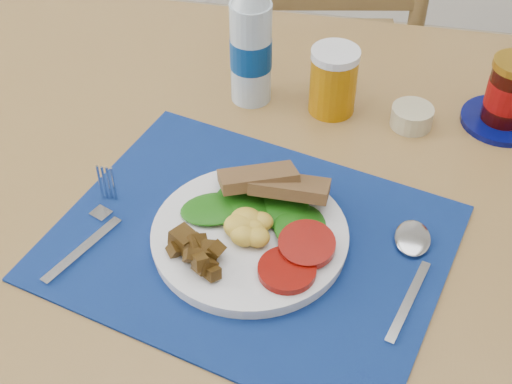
% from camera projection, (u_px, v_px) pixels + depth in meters
% --- Properties ---
extents(table, '(1.40, 0.90, 0.75)m').
position_uv_depth(table, '(308.00, 216.00, 1.07)').
color(table, brown).
rests_on(table, ground).
extents(chair_far, '(0.49, 0.48, 1.14)m').
position_uv_depth(chair_far, '(324.00, 30.00, 1.64)').
color(chair_far, brown).
rests_on(chair_far, ground).
extents(placemat, '(0.57, 0.49, 0.00)m').
position_uv_depth(placemat, '(250.00, 242.00, 0.92)').
color(placemat, '#040631').
rests_on(placemat, table).
extents(breakfast_plate, '(0.25, 0.25, 0.06)m').
position_uv_depth(breakfast_plate, '(245.00, 233.00, 0.90)').
color(breakfast_plate, silver).
rests_on(breakfast_plate, placemat).
extents(fork, '(0.06, 0.19, 0.00)m').
position_uv_depth(fork, '(95.00, 226.00, 0.93)').
color(fork, '#B2B5BA').
rests_on(fork, placemat).
extents(spoon, '(0.05, 0.20, 0.01)m').
position_uv_depth(spoon, '(411.00, 256.00, 0.90)').
color(spoon, '#B2B5BA').
rests_on(spoon, placemat).
extents(water_bottle, '(0.07, 0.07, 0.22)m').
position_uv_depth(water_bottle, '(251.00, 45.00, 1.09)').
color(water_bottle, '#ADBFCC').
rests_on(water_bottle, table).
extents(juice_glass, '(0.07, 0.07, 0.10)m').
position_uv_depth(juice_glass, '(333.00, 83.00, 1.10)').
color(juice_glass, '#A96704').
rests_on(juice_glass, table).
extents(ramekin, '(0.06, 0.06, 0.03)m').
position_uv_depth(ramekin, '(412.00, 117.00, 1.09)').
color(ramekin, tan).
rests_on(ramekin, table).
extents(jam_on_saucer, '(0.12, 0.12, 0.11)m').
position_uv_depth(jam_on_saucer, '(508.00, 96.00, 1.07)').
color(jam_on_saucer, '#050A50').
rests_on(jam_on_saucer, table).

